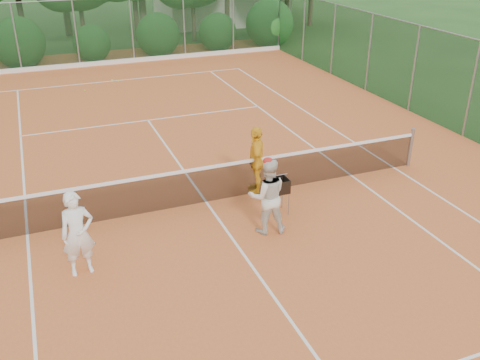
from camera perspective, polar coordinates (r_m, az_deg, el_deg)
name	(u,v)px	position (r m, az deg, el deg)	size (l,w,h in m)	color
ground	(207,203)	(13.04, -3.59, -2.49)	(120.00, 120.00, 0.00)	#224B1A
clay_court	(206,203)	(13.04, -3.59, -2.45)	(18.00, 36.00, 0.02)	#CF672F
tennis_net	(206,184)	(12.80, -3.66, -0.39)	(11.97, 0.10, 1.10)	gray
player_white	(78,234)	(10.57, -16.92, -5.51)	(0.63, 0.41, 1.72)	white
player_center_grp	(267,196)	(11.46, 2.92, -1.70)	(0.96, 0.82, 1.76)	silver
player_yellow	(256,160)	(13.19, 1.76, 2.17)	(1.01, 0.42, 1.73)	yellow
ball_hopper	(279,186)	(12.28, 4.22, -0.65)	(0.38, 0.38, 0.88)	gray
stray_ball_a	(85,91)	(22.60, -16.21, 9.14)	(0.07, 0.07, 0.07)	gold
stray_ball_b	(112,80)	(23.89, -13.50, 10.33)	(0.07, 0.07, 0.07)	#CEE635
stray_ball_c	(118,81)	(23.71, -12.84, 10.28)	(0.07, 0.07, 0.07)	yellow
court_markings	(206,202)	(13.03, -3.60, -2.40)	(11.03, 23.83, 0.01)	white
fence_back	(104,32)	(26.59, -14.26, 15.05)	(18.07, 0.07, 3.00)	#19381E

